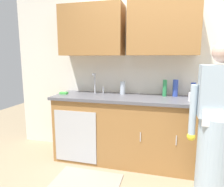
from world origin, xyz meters
TOP-DOWN VIEW (x-y plane):
  - kitchen_wall_with_uppers at (-0.14, 0.99)m, footprint 4.80×0.44m
  - counter_cabinet at (-0.55, 0.70)m, footprint 1.90×0.62m
  - countertop at (-0.55, 0.70)m, footprint 1.96×0.66m
  - sink at (-0.98, 0.71)m, footprint 0.50×0.36m
  - person_at_sink at (0.52, 0.13)m, footprint 0.55×0.34m
  - floor_mat at (-0.85, 0.05)m, footprint 0.80×0.50m
  - bottle_dish_liquid at (-0.60, 0.87)m, footprint 0.08×0.08m
  - bottle_water_short at (0.37, 0.87)m, footprint 0.06×0.06m
  - bottle_cleaner_spray at (0.14, 0.89)m, footprint 0.07×0.07m
  - bottle_soap at (-0.00, 0.86)m, footprint 0.06×0.06m
  - cup_by_sink at (0.32, 0.60)m, footprint 0.08×0.08m
  - sponge at (-1.44, 0.66)m, footprint 0.11×0.07m

SIDE VIEW (x-z plane):
  - floor_mat at x=-0.85m, z-range 0.00..0.01m
  - counter_cabinet at x=-0.55m, z-range 0.00..0.90m
  - person_at_sink at x=0.52m, z-range -0.12..1.50m
  - countertop at x=-0.55m, z-range 0.90..0.94m
  - sink at x=-0.98m, z-range 0.75..1.10m
  - sponge at x=-1.44m, z-range 0.94..0.97m
  - cup_by_sink at x=0.32m, z-range 0.94..1.05m
  - bottle_dish_liquid at x=-0.60m, z-range 0.94..1.13m
  - bottle_water_short at x=0.37m, z-range 0.94..1.14m
  - bottle_soap at x=0.00m, z-range 0.94..1.17m
  - bottle_cleaner_spray at x=0.14m, z-range 0.94..1.17m
  - kitchen_wall_with_uppers at x=-0.14m, z-range 0.13..2.83m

